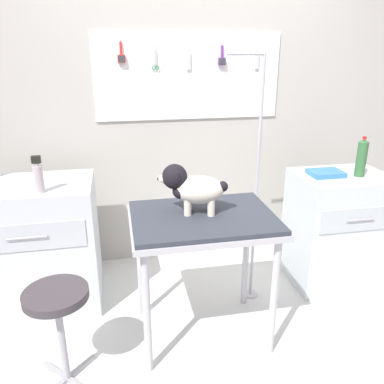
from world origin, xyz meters
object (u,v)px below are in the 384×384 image
at_px(counter_left, 39,245).
at_px(cabinet_right, 336,229).
at_px(stool, 58,309).
at_px(grooming_table, 203,230).
at_px(dog, 192,187).
at_px(detangler_spray, 39,177).
at_px(soda_bottle, 361,158).
at_px(grooming_arm, 255,194).

distance_m(counter_left, cabinet_right, 2.22).
relative_size(counter_left, stool, 1.55).
bearing_deg(cabinet_right, grooming_table, -159.55).
bearing_deg(dog, detangler_spray, 160.02).
bearing_deg(grooming_table, dog, 138.71).
distance_m(cabinet_right, detangler_spray, 2.20).
bearing_deg(soda_bottle, counter_left, 175.68).
height_order(grooming_arm, counter_left, grooming_arm).
height_order(grooming_table, dog, dog).
relative_size(grooming_table, stool, 1.46).
bearing_deg(counter_left, detangler_spray, -62.64).
height_order(counter_left, cabinet_right, counter_left).
bearing_deg(stool, cabinet_right, 18.83).
xyz_separation_m(cabinet_right, detangler_spray, (-2.12, -0.06, 0.58)).
xyz_separation_m(dog, counter_left, (-1.00, 0.51, -0.54)).
xyz_separation_m(counter_left, detangler_spray, (0.10, -0.19, 0.56)).
bearing_deg(soda_bottle, detangler_spray, -179.73).
bearing_deg(dog, soda_bottle, 14.40).
distance_m(grooming_table, dog, 0.27).
distance_m(dog, cabinet_right, 1.40).
bearing_deg(stool, grooming_table, 16.50).
xyz_separation_m(grooming_arm, stool, (-1.27, -0.58, -0.33)).
relative_size(grooming_table, counter_left, 0.94).
bearing_deg(cabinet_right, detangler_spray, -178.48).
height_order(stool, detangler_spray, detangler_spray).
height_order(detangler_spray, soda_bottle, soda_bottle).
height_order(grooming_arm, stool, grooming_arm).
distance_m(cabinet_right, stool, 2.11).
relative_size(grooming_table, soda_bottle, 2.94).
xyz_separation_m(grooming_arm, counter_left, (-1.50, 0.23, -0.36)).
relative_size(grooming_arm, stool, 2.95).
bearing_deg(grooming_arm, soda_bottle, 3.71).
height_order(grooming_arm, soda_bottle, grooming_arm).
relative_size(grooming_table, detangler_spray, 3.64).
distance_m(dog, soda_bottle, 1.36).
bearing_deg(grooming_arm, detangler_spray, 178.27).
bearing_deg(grooming_table, detangler_spray, 158.47).
height_order(dog, cabinet_right, dog).
height_order(grooming_table, grooming_arm, grooming_arm).
relative_size(dog, counter_left, 0.44).
xyz_separation_m(counter_left, soda_bottle, (2.31, -0.17, 0.56)).
xyz_separation_m(grooming_arm, soda_bottle, (0.82, 0.05, 0.20)).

